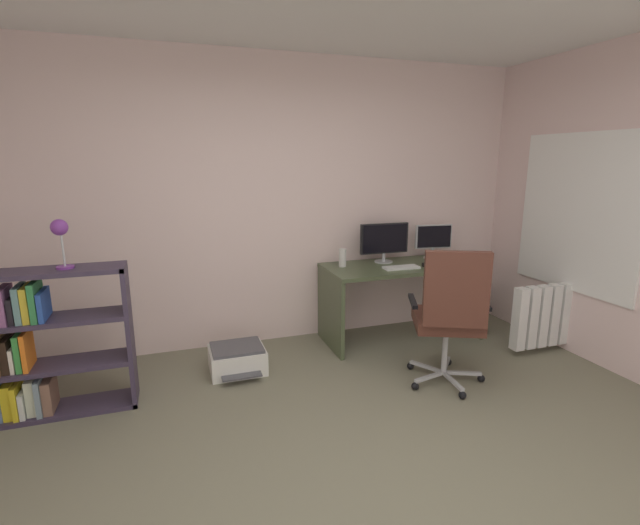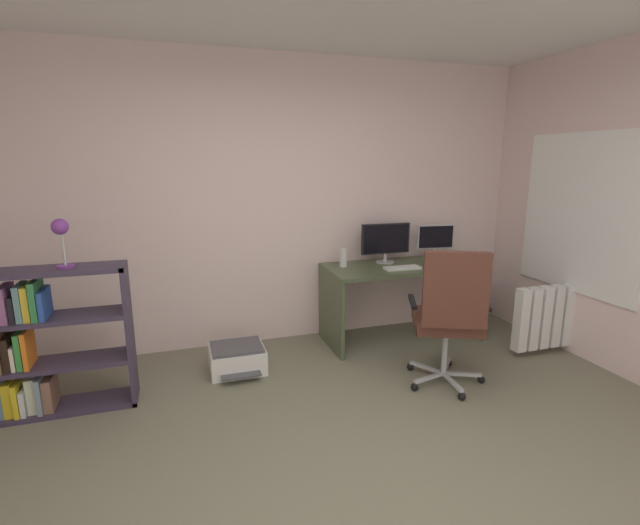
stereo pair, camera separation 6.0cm
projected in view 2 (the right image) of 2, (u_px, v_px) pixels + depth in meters
name	position (u px, v px, depth m)	size (l,w,h in m)	color
ground_plane	(366.00, 504.00, 2.36)	(5.12, 4.66, 0.02)	#75715B
wall_back	(268.00, 203.00, 4.28)	(5.12, 0.10, 2.68)	silver
window_pane	(581.00, 214.00, 3.98)	(0.01, 1.18, 1.31)	white
window_frame	(580.00, 214.00, 3.98)	(0.02, 1.26, 1.39)	white
desk	(403.00, 284.00, 4.43)	(1.52, 0.67, 0.75)	#475236
monitor_main	(386.00, 240.00, 4.44)	(0.50, 0.18, 0.39)	#B2B5B7
monitor_secondary	(435.00, 239.00, 4.61)	(0.39, 0.18, 0.35)	#B2B5B7
keyboard	(402.00, 268.00, 4.22)	(0.34, 0.13, 0.02)	silver
computer_mouse	(428.00, 266.00, 4.27)	(0.06, 0.10, 0.03)	black
desktop_speaker	(343.00, 258.00, 4.29)	(0.07, 0.07, 0.17)	silver
office_chair	(450.00, 313.00, 3.42)	(0.66, 0.68, 1.12)	#B7BABC
bookshelf	(40.00, 345.00, 3.11)	(0.93, 0.29, 1.03)	#392E43
desk_lamp	(61.00, 233.00, 3.01)	(0.11, 0.11, 0.33)	#7B3797
printer	(237.00, 358.00, 3.82)	(0.45, 0.46, 0.22)	silver
radiator	(560.00, 315.00, 4.16)	(0.96, 0.10, 0.58)	white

